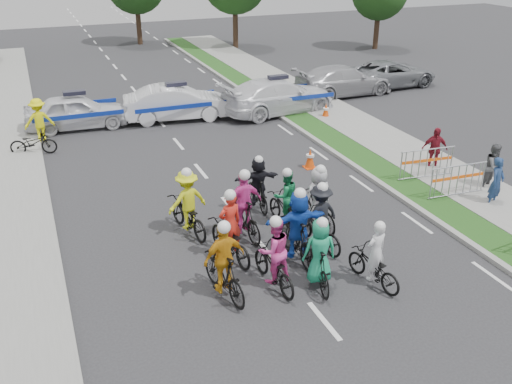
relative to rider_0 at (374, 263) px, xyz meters
name	(u,v)px	position (x,y,z in m)	size (l,w,h in m)	color
ground	(324,321)	(-1.72, -0.83, -0.57)	(90.00, 90.00, 0.00)	#28282B
curb_right	(391,191)	(3.38, 4.17, -0.51)	(0.20, 60.00, 0.12)	gray
grass_strip	(410,188)	(4.08, 4.17, -0.51)	(1.20, 60.00, 0.11)	#1D4817
sidewalk_right	(455,179)	(5.88, 4.17, -0.50)	(2.40, 60.00, 0.13)	gray
rider_0	(374,263)	(0.00, 0.00, 0.00)	(0.91, 1.76, 1.71)	black
rider_1	(319,259)	(-1.23, 0.42, 0.15)	(0.85, 1.81, 1.84)	black
rider_2	(274,260)	(-2.20, 0.80, 0.13)	(0.84, 1.90, 1.88)	black
rider_3	(224,268)	(-3.38, 0.85, 0.18)	(1.04, 1.93, 1.96)	black
rider_4	(319,222)	(-0.37, 2.03, 0.16)	(1.13, 1.93, 1.89)	black
rider_5	(297,230)	(-1.18, 1.66, 0.27)	(1.61, 1.92, 2.02)	black
rider_6	(230,236)	(-2.71, 2.35, 0.08)	(0.99, 2.00, 1.95)	black
rider_7	(318,204)	(0.08, 2.99, 0.18)	(0.86, 1.88, 1.93)	black
rider_8	(285,204)	(-0.69, 3.45, 0.10)	(0.79, 1.80, 1.78)	black
rider_9	(244,211)	(-1.98, 3.29, 0.20)	(1.04, 1.95, 2.00)	black
rider_10	(188,208)	(-3.32, 4.04, 0.19)	(1.20, 2.03, 1.97)	black
rider_11	(258,186)	(-0.98, 4.76, 0.16)	(1.37, 1.64, 1.71)	black
police_car_0	(77,112)	(-5.11, 14.68, 0.15)	(1.69, 4.21, 1.43)	silver
police_car_1	(177,103)	(-0.92, 14.27, 0.19)	(1.60, 4.58, 1.51)	silver
police_car_2	(278,96)	(3.59, 13.56, 0.22)	(2.20, 5.41, 1.57)	silver
civilian_sedan	(343,80)	(7.91, 15.15, 0.18)	(2.09, 5.13, 1.49)	#ABABB0
civilian_suv	(391,74)	(11.11, 15.71, 0.12)	(2.30, 4.99, 1.39)	gray
spectator_0	(497,182)	(5.70, 2.25, 0.21)	(0.56, 0.37, 1.55)	navy
spectator_1	(494,167)	(6.48, 3.20, 0.21)	(0.75, 0.59, 1.55)	#515256
spectator_2	(434,149)	(5.80, 5.28, 0.20)	(0.90, 0.37, 1.54)	maroon
marshal_hiviz	(39,120)	(-6.64, 13.51, 0.30)	(1.12, 0.64, 1.73)	#EEEB0C
barrier_1	(457,182)	(4.98, 3.09, -0.01)	(2.00, 0.50, 1.12)	#A5A8AD
barrier_2	(426,165)	(4.98, 4.61, -0.01)	(2.00, 0.50, 1.12)	#A5A8AD
cone_0	(310,159)	(1.93, 7.05, -0.23)	(0.40, 0.40, 0.70)	#F24C0C
cone_1	(326,111)	(5.19, 11.94, -0.23)	(0.40, 0.40, 0.70)	#F24C0C
parked_bike	(33,143)	(-6.98, 12.10, -0.13)	(0.59, 1.68, 0.88)	black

